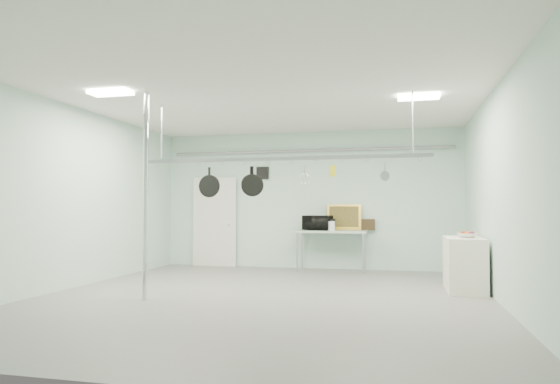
% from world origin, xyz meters
% --- Properties ---
extents(floor, '(8.00, 8.00, 0.00)m').
position_xyz_m(floor, '(0.00, 0.00, 0.00)').
color(floor, gray).
rests_on(floor, ground).
extents(ceiling, '(7.00, 8.00, 0.02)m').
position_xyz_m(ceiling, '(0.00, 0.00, 3.19)').
color(ceiling, silver).
rests_on(ceiling, back_wall).
extents(back_wall, '(7.00, 0.02, 3.20)m').
position_xyz_m(back_wall, '(0.00, 3.99, 1.60)').
color(back_wall, '#AFD2C7').
rests_on(back_wall, floor).
extents(right_wall, '(0.02, 8.00, 3.20)m').
position_xyz_m(right_wall, '(3.49, 0.00, 1.60)').
color(right_wall, '#AFD2C7').
rests_on(right_wall, floor).
extents(door, '(1.10, 0.10, 2.20)m').
position_xyz_m(door, '(-2.30, 3.94, 1.05)').
color(door, silver).
rests_on(door, floor).
extents(wall_vent, '(0.30, 0.04, 0.30)m').
position_xyz_m(wall_vent, '(-1.10, 3.97, 2.25)').
color(wall_vent, black).
rests_on(wall_vent, back_wall).
extents(conduit_pipe, '(6.60, 0.07, 0.07)m').
position_xyz_m(conduit_pipe, '(0.00, 3.90, 2.75)').
color(conduit_pipe, gray).
rests_on(conduit_pipe, back_wall).
extents(chrome_pole, '(0.08, 0.08, 3.20)m').
position_xyz_m(chrome_pole, '(-1.70, -0.60, 1.60)').
color(chrome_pole, silver).
rests_on(chrome_pole, floor).
extents(prep_table, '(1.60, 0.70, 0.91)m').
position_xyz_m(prep_table, '(0.60, 3.60, 0.83)').
color(prep_table, '#B3D2C4').
rests_on(prep_table, floor).
extents(side_cabinet, '(0.60, 1.20, 0.90)m').
position_xyz_m(side_cabinet, '(3.15, 1.40, 0.45)').
color(side_cabinet, white).
rests_on(side_cabinet, floor).
extents(pot_rack, '(4.80, 0.06, 1.00)m').
position_xyz_m(pot_rack, '(0.20, 0.30, 2.23)').
color(pot_rack, '#B7B7BC').
rests_on(pot_rack, ceiling).
extents(light_panel_left, '(0.65, 0.30, 0.05)m').
position_xyz_m(light_panel_left, '(-2.20, -0.80, 3.16)').
color(light_panel_left, white).
rests_on(light_panel_left, ceiling).
extents(light_panel_right, '(0.65, 0.30, 0.05)m').
position_xyz_m(light_panel_right, '(2.40, 0.60, 3.16)').
color(light_panel_right, white).
rests_on(light_panel_right, ceiling).
extents(microwave, '(0.68, 0.54, 0.33)m').
position_xyz_m(microwave, '(0.29, 3.62, 1.07)').
color(microwave, black).
rests_on(microwave, prep_table).
extents(coffee_canister, '(0.21, 0.21, 0.21)m').
position_xyz_m(coffee_canister, '(0.62, 3.50, 1.01)').
color(coffee_canister, white).
rests_on(coffee_canister, prep_table).
extents(painting_large, '(0.78, 0.14, 0.58)m').
position_xyz_m(painting_large, '(0.86, 3.90, 1.20)').
color(painting_large, gold).
rests_on(painting_large, prep_table).
extents(painting_small, '(0.30, 0.09, 0.25)m').
position_xyz_m(painting_small, '(1.40, 3.90, 1.03)').
color(painting_small, '#2E2010').
rests_on(painting_small, prep_table).
extents(fruit_bowl, '(0.42, 0.42, 0.08)m').
position_xyz_m(fruit_bowl, '(3.19, 1.29, 0.94)').
color(fruit_bowl, silver).
rests_on(fruit_bowl, side_cabinet).
extents(skillet_left, '(0.38, 0.07, 0.49)m').
position_xyz_m(skillet_left, '(-1.02, 0.30, 1.84)').
color(skillet_left, black).
rests_on(skillet_left, pot_rack).
extents(skillet_mid, '(0.33, 0.14, 0.45)m').
position_xyz_m(skillet_mid, '(-0.28, 0.30, 1.86)').
color(skillet_mid, black).
rests_on(skillet_mid, pot_rack).
extents(skillet_right, '(0.36, 0.18, 0.50)m').
position_xyz_m(skillet_right, '(-0.26, 0.30, 1.83)').
color(skillet_right, black).
rests_on(skillet_right, pot_rack).
extents(whisk, '(0.23, 0.23, 0.33)m').
position_xyz_m(whisk, '(0.61, 0.30, 1.92)').
color(whisk, silver).
rests_on(whisk, pot_rack).
extents(grater, '(0.08, 0.04, 0.20)m').
position_xyz_m(grater, '(1.06, 0.30, 1.99)').
color(grater, gold).
rests_on(grater, pot_rack).
extents(saucepan, '(0.15, 0.11, 0.27)m').
position_xyz_m(saucepan, '(1.87, 0.30, 1.95)').
color(saucepan, silver).
rests_on(saucepan, pot_rack).
extents(fruit_cluster, '(0.24, 0.24, 0.09)m').
position_xyz_m(fruit_cluster, '(3.19, 1.29, 0.98)').
color(fruit_cluster, '#AC1E0F').
rests_on(fruit_cluster, fruit_bowl).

